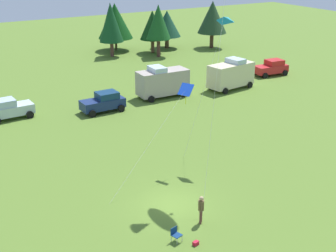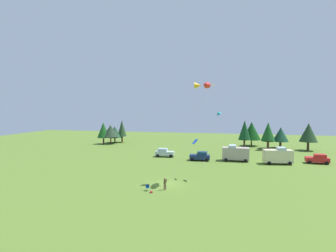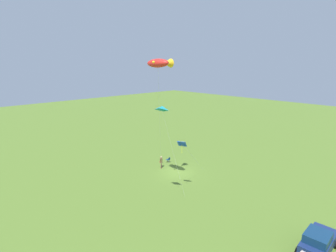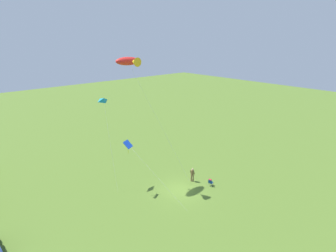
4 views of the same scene
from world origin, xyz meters
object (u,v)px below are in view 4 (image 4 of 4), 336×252
kite_large_fish (129,61)px  kite_diamond_blue (129,146)px  folding_chair (211,182)px  backpack_on_grass (210,180)px  kite_delta_teal (104,100)px  person_kite_flyer (192,174)px

kite_large_fish → kite_diamond_blue: 9.08m
folding_chair → kite_large_fish: kite_large_fish is taller
backpack_on_grass → kite_large_fish: (6.26, 6.90, 14.30)m
backpack_on_grass → kite_large_fish: kite_large_fish is taller
folding_chair → kite_delta_teal: bearing=116.4°
person_kite_flyer → kite_large_fish: kite_large_fish is taller
person_kite_flyer → folding_chair: bearing=-116.2°
person_kite_flyer → kite_large_fish: bearing=90.9°
backpack_on_grass → kite_delta_teal: kite_delta_teal is taller
kite_delta_teal → kite_large_fish: bearing=-128.7°
kite_diamond_blue → folding_chair: bearing=-124.5°
folding_chair → person_kite_flyer: bearing=93.4°
person_kite_flyer → kite_diamond_blue: bearing=109.5°
folding_chair → kite_delta_teal: kite_delta_teal is taller
person_kite_flyer → kite_diamond_blue: kite_diamond_blue is taller
backpack_on_grass → kite_diamond_blue: size_ratio=0.04×
backpack_on_grass → kite_delta_teal: bearing=48.6°
folding_chair → kite_diamond_blue: 10.68m
person_kite_flyer → folding_chair: (-2.22, -0.82, -0.53)m
kite_large_fish → kite_diamond_blue: kite_large_fish is taller
backpack_on_grass → kite_delta_teal: 15.94m
folding_chair → kite_diamond_blue: bearing=128.7°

